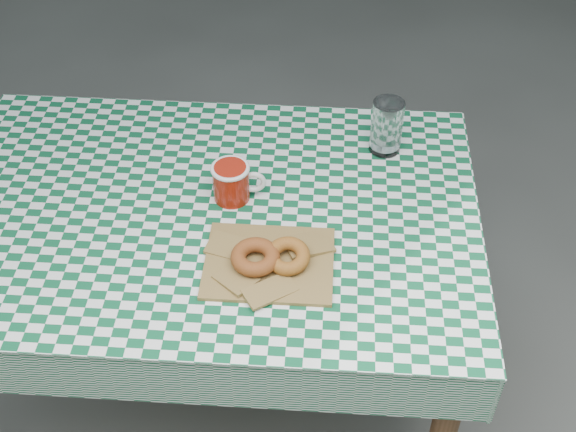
% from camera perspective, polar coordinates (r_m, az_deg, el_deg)
% --- Properties ---
extents(ground, '(60.00, 60.00, 0.00)m').
position_cam_1_polar(ground, '(2.37, -8.48, -13.66)').
color(ground, '#494A45').
rests_on(ground, ground).
extents(table, '(1.25, 0.84, 0.75)m').
position_cam_1_polar(table, '(2.07, -5.24, -7.23)').
color(table, brown).
rests_on(table, ground).
extents(tablecloth, '(1.27, 0.86, 0.01)m').
position_cam_1_polar(tablecloth, '(1.79, -6.01, 0.36)').
color(tablecloth, '#0C512E').
rests_on(tablecloth, table).
extents(paper_bag, '(0.28, 0.23, 0.01)m').
position_cam_1_polar(paper_bag, '(1.66, -1.43, -3.46)').
color(paper_bag, olive).
rests_on(paper_bag, tablecloth).
extents(bagel_front, '(0.11, 0.11, 0.03)m').
position_cam_1_polar(bagel_front, '(1.63, -2.45, -3.07)').
color(bagel_front, brown).
rests_on(bagel_front, paper_bag).
extents(bagel_back, '(0.11, 0.11, 0.03)m').
position_cam_1_polar(bagel_back, '(1.64, -0.03, -3.00)').
color(bagel_back, '#9B6720').
rests_on(bagel_back, paper_bag).
extents(coffee_mug, '(0.19, 0.19, 0.09)m').
position_cam_1_polar(coffee_mug, '(1.79, -4.27, 2.51)').
color(coffee_mug, maroon).
rests_on(coffee_mug, tablecloth).
extents(drinking_glass, '(0.09, 0.09, 0.14)m').
position_cam_1_polar(drinking_glass, '(1.92, 7.36, 6.64)').
color(drinking_glass, silver).
rests_on(drinking_glass, tablecloth).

